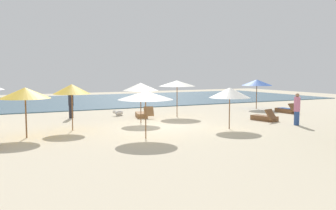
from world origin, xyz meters
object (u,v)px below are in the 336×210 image
(umbrella_0, at_px, (257,83))
(person_1, at_px, (297,109))
(umbrella_6, at_px, (146,95))
(lounger_4, at_px, (142,115))
(umbrella_5, at_px, (72,89))
(dog, at_px, (119,113))
(umbrella_7, at_px, (25,93))
(lounger_2, at_px, (287,110))
(person_0, at_px, (71,103))
(umbrella_3, at_px, (230,93))
(umbrella_4, at_px, (177,83))
(umbrella_2, at_px, (141,87))
(lounger_0, at_px, (265,118))

(umbrella_0, bearing_deg, person_1, -115.99)
(umbrella_6, distance_m, lounger_4, 7.26)
(umbrella_5, height_order, dog, umbrella_5)
(umbrella_0, xyz_separation_m, umbrella_7, (-16.58, -5.07, -0.05))
(umbrella_5, relative_size, umbrella_6, 0.95)
(umbrella_5, bearing_deg, dog, 49.15)
(lounger_2, height_order, person_0, person_0)
(umbrella_3, relative_size, umbrella_7, 0.94)
(umbrella_4, height_order, umbrella_6, umbrella_4)
(umbrella_0, xyz_separation_m, umbrella_2, (-10.47, -2.90, 0.01))
(umbrella_2, height_order, person_0, umbrella_2)
(umbrella_2, height_order, umbrella_4, umbrella_4)
(person_1, bearing_deg, umbrella_4, 122.19)
(umbrella_2, xyz_separation_m, person_0, (-3.00, 3.56, -1.07))
(lounger_0, relative_size, dog, 2.37)
(umbrella_0, height_order, umbrella_3, umbrella_0)
(umbrella_4, distance_m, lounger_4, 2.87)
(umbrella_2, distance_m, lounger_0, 7.20)
(umbrella_5, xyz_separation_m, person_0, (0.94, 4.60, -1.08))
(lounger_0, distance_m, person_0, 11.31)
(person_1, bearing_deg, umbrella_3, 172.06)
(umbrella_3, distance_m, person_0, 9.69)
(lounger_2, bearing_deg, umbrella_5, -176.43)
(person_0, bearing_deg, umbrella_2, -49.94)
(dog, bearing_deg, person_0, 176.88)
(umbrella_6, bearing_deg, person_0, 99.06)
(lounger_2, xyz_separation_m, person_0, (-13.51, 3.70, 0.70))
(umbrella_0, relative_size, umbrella_3, 1.12)
(umbrella_2, relative_size, person_0, 1.26)
(umbrella_6, xyz_separation_m, dog, (1.60, 7.99, -1.63))
(umbrella_5, relative_size, lounger_0, 1.25)
(person_0, relative_size, dog, 2.32)
(umbrella_5, bearing_deg, umbrella_0, 15.30)
(umbrella_3, height_order, umbrella_6, umbrella_3)
(umbrella_2, relative_size, umbrella_3, 1.08)
(umbrella_3, distance_m, umbrella_4, 5.51)
(lounger_2, bearing_deg, dog, 161.54)
(lounger_0, bearing_deg, person_1, -81.06)
(umbrella_2, xyz_separation_m, umbrella_5, (-3.93, -1.04, 0.01))
(lounger_2, height_order, lounger_4, lounger_4)
(lounger_0, bearing_deg, umbrella_5, 171.84)
(umbrella_4, bearing_deg, umbrella_2, -154.18)
(umbrella_2, distance_m, lounger_4, 2.82)
(lounger_4, bearing_deg, umbrella_5, -147.99)
(lounger_4, height_order, person_1, person_1)
(umbrella_3, distance_m, lounger_2, 8.66)
(umbrella_7, xyz_separation_m, person_1, (12.93, -2.41, -1.05))
(umbrella_6, distance_m, umbrella_7, 5.03)
(umbrella_7, bearing_deg, umbrella_6, -28.72)
(umbrella_2, xyz_separation_m, lounger_2, (10.51, -0.14, -1.77))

